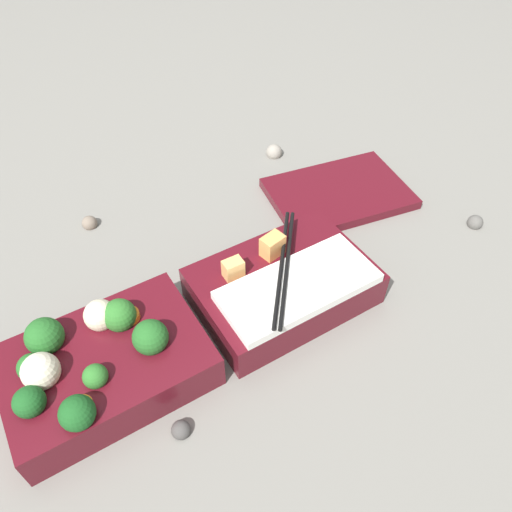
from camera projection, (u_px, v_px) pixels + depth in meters
ground_plane at (201, 330)px, 0.62m from camera, size 3.00×3.00×0.00m
bento_tray_vegetable at (102, 364)px, 0.55m from camera, size 0.22×0.15×0.08m
bento_tray_rice at (284, 285)px, 0.63m from camera, size 0.22×0.16×0.08m
bento_lid at (338, 193)px, 0.80m from camera, size 0.24×0.18×0.02m
pebble_0 at (274, 152)px, 0.88m from camera, size 0.03×0.03×0.03m
pebble_1 at (90, 223)px, 0.75m from camera, size 0.02×0.02×0.02m
pebble_2 at (475, 223)px, 0.75m from camera, size 0.02×0.02×0.02m
pebble_3 at (181, 430)px, 0.52m from camera, size 0.02×0.02×0.02m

